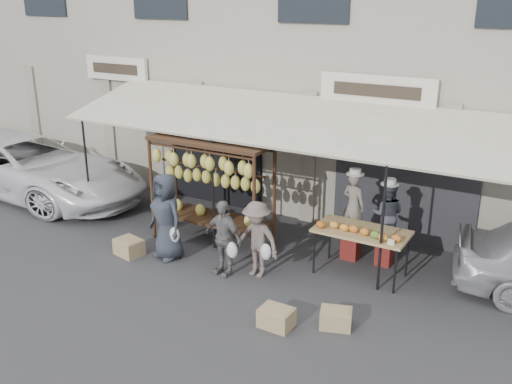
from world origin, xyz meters
TOP-DOWN VIEW (x-y plane):
  - ground_plane at (0.00, 0.00)m, footprint 90.00×90.00m
  - shophouse at (-0.00, 6.50)m, footprint 24.00×6.15m
  - awning at (0.01, 2.28)m, footprint 10.00×2.35m
  - banana_rack at (-1.18, 1.30)m, footprint 2.60×0.90m
  - produce_table at (2.02, 1.48)m, footprint 1.70×0.90m
  - vendor_left at (1.61, 2.13)m, footprint 0.55×0.43m
  - vendor_right at (2.27, 2.18)m, footprint 0.70×0.60m
  - customer_left at (-1.55, 0.33)m, footprint 0.97×0.76m
  - customer_mid at (-0.21, 0.30)m, footprint 0.90×0.50m
  - customer_right at (0.37, 0.55)m, footprint 1.00×0.64m
  - stool_left at (1.61, 2.13)m, footprint 0.40×0.40m
  - stool_right at (2.27, 2.18)m, footprint 0.31×0.31m
  - crate_near_a at (1.50, -0.80)m, footprint 0.52×0.40m
  - crate_near_b at (2.32, -0.34)m, footprint 0.58×0.51m
  - crate_far at (-2.30, 0.02)m, footprint 0.62×0.51m
  - van at (-7.48, 1.64)m, footprint 5.37×2.65m

SIDE VIEW (x-z plane):
  - ground_plane at x=0.00m, z-range 0.00..0.00m
  - crate_near_b at x=2.32m, z-range 0.00..0.29m
  - crate_near_a at x=1.50m, z-range 0.00..0.31m
  - crate_far at x=-2.30m, z-range 0.00..0.33m
  - stool_right at x=2.27m, z-range 0.00..0.41m
  - stool_left at x=1.61m, z-range 0.00..0.46m
  - customer_mid at x=-0.21m, z-range 0.00..1.46m
  - customer_right at x=0.37m, z-range 0.00..1.46m
  - customer_left at x=-1.55m, z-range 0.00..1.75m
  - produce_table at x=2.02m, z-range 0.36..1.40m
  - vendor_right at x=2.27m, z-range 0.41..1.67m
  - van at x=-7.48m, z-range 0.00..2.20m
  - vendor_left at x=1.61m, z-range 0.46..1.78m
  - banana_rack at x=-1.18m, z-range 0.46..2.69m
  - awning at x=0.01m, z-range 1.12..4.03m
  - shophouse at x=0.00m, z-range 0.00..7.30m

